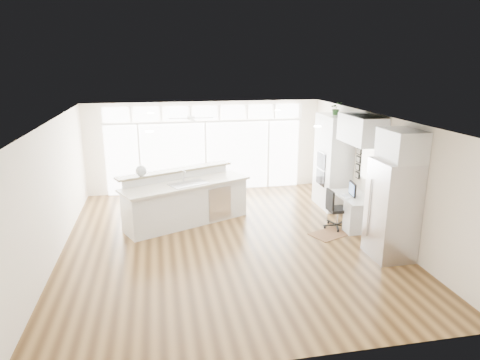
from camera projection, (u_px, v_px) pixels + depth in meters
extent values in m
cube|color=#482F16|center=(227.00, 242.00, 9.46)|extent=(7.00, 8.00, 0.02)
cube|color=white|center=(226.00, 119.00, 8.73)|extent=(7.00, 8.00, 0.02)
cube|color=white|center=(205.00, 147.00, 12.87)|extent=(7.00, 0.04, 2.70)
cube|color=white|center=(279.00, 270.00, 5.32)|extent=(7.00, 0.04, 2.70)
cube|color=white|center=(52.00, 192.00, 8.45)|extent=(0.04, 8.00, 2.70)
cube|color=white|center=(378.00, 175.00, 9.74)|extent=(0.04, 8.00, 2.70)
cube|color=white|center=(206.00, 157.00, 12.90)|extent=(5.80, 0.06, 2.08)
cube|color=white|center=(205.00, 113.00, 12.54)|extent=(5.90, 0.06, 0.40)
cube|color=white|center=(371.00, 163.00, 9.96)|extent=(0.04, 0.85, 0.85)
cube|color=white|center=(191.00, 114.00, 11.34)|extent=(1.16, 1.16, 0.32)
cube|color=#EEE4CA|center=(225.00, 119.00, 8.92)|extent=(3.40, 3.00, 0.02)
cube|color=silver|center=(333.00, 162.00, 11.41)|extent=(0.64, 1.20, 2.50)
cube|color=silver|center=(354.00, 211.00, 10.22)|extent=(0.72, 1.30, 0.76)
cube|color=silver|center=(362.00, 129.00, 9.69)|extent=(0.64, 1.30, 0.64)
cube|color=silver|center=(392.00, 210.00, 8.49)|extent=(0.76, 0.90, 2.00)
cube|color=silver|center=(402.00, 145.00, 8.15)|extent=(0.64, 0.90, 0.60)
cube|color=black|center=(358.00, 163.00, 10.59)|extent=(0.06, 0.22, 0.80)
cube|color=silver|center=(187.00, 199.00, 10.36)|extent=(3.37, 2.38, 1.26)
cube|color=#3D2313|center=(329.00, 234.00, 9.83)|extent=(0.99, 0.87, 0.01)
cube|color=black|center=(338.00, 209.00, 10.10)|extent=(0.49, 0.46, 0.94)
sphere|color=silver|center=(141.00, 171.00, 9.94)|extent=(0.35, 0.35, 0.26)
cube|color=black|center=(353.00, 189.00, 10.05)|extent=(0.13, 0.44, 0.36)
cube|color=silver|center=(345.00, 196.00, 10.07)|extent=(0.15, 0.35, 0.02)
imported|color=#295223|center=(336.00, 110.00, 11.04)|extent=(0.34, 0.37, 0.26)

